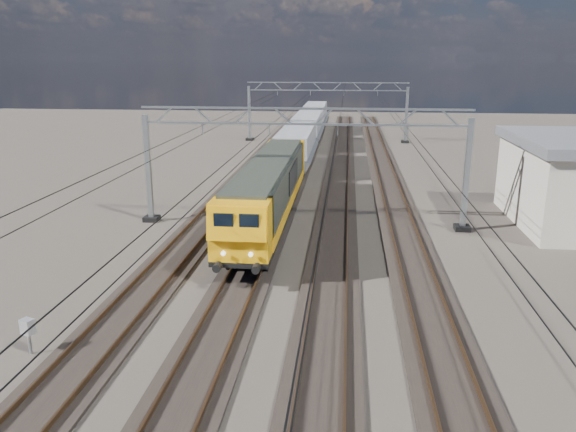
# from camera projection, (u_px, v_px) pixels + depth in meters

# --- Properties ---
(ground) EXTENTS (160.00, 160.00, 0.00)m
(ground) POSITION_uv_depth(u_px,v_px,m) (297.00, 246.00, 30.43)
(ground) COLOR black
(ground) RESTS_ON ground
(track_outer_west) EXTENTS (2.60, 140.00, 0.30)m
(track_outer_west) POSITION_uv_depth(u_px,v_px,m) (189.00, 241.00, 31.02)
(track_outer_west) COLOR black
(track_outer_west) RESTS_ON ground
(track_loco) EXTENTS (2.60, 140.00, 0.30)m
(track_loco) POSITION_uv_depth(u_px,v_px,m) (260.00, 244.00, 30.61)
(track_loco) COLOR black
(track_loco) RESTS_ON ground
(track_inner_east) EXTENTS (2.60, 140.00, 0.30)m
(track_inner_east) POSITION_uv_depth(u_px,v_px,m) (334.00, 246.00, 30.20)
(track_inner_east) COLOR black
(track_inner_east) RESTS_ON ground
(track_outer_east) EXTENTS (2.60, 140.00, 0.30)m
(track_outer_east) POSITION_uv_depth(u_px,v_px,m) (409.00, 249.00, 29.80)
(track_outer_east) COLOR black
(track_outer_east) RESTS_ON ground
(catenary_gantry_mid) EXTENTS (19.90, 0.90, 7.11)m
(catenary_gantry_mid) POSITION_uv_depth(u_px,v_px,m) (303.00, 162.00, 33.20)
(catenary_gantry_mid) COLOR #959DA3
(catenary_gantry_mid) RESTS_ON ground
(catenary_gantry_far) EXTENTS (19.90, 0.90, 7.11)m
(catenary_gantry_far) POSITION_uv_depth(u_px,v_px,m) (327.00, 109.00, 67.65)
(catenary_gantry_far) COLOR #959DA3
(catenary_gantry_far) RESTS_ON ground
(overhead_wires) EXTENTS (12.03, 140.00, 0.53)m
(overhead_wires) POSITION_uv_depth(u_px,v_px,m) (308.00, 123.00, 36.52)
(overhead_wires) COLOR black
(overhead_wires) RESTS_ON ground
(locomotive) EXTENTS (2.76, 21.10, 3.62)m
(locomotive) POSITION_uv_depth(u_px,v_px,m) (269.00, 188.00, 33.67)
(locomotive) COLOR black
(locomotive) RESTS_ON ground
(hopper_wagon_lead) EXTENTS (3.38, 13.00, 3.25)m
(hopper_wagon_lead) POSITION_uv_depth(u_px,v_px,m) (296.00, 146.00, 50.63)
(hopper_wagon_lead) COLOR black
(hopper_wagon_lead) RESTS_ON ground
(hopper_wagon_mid) EXTENTS (3.38, 13.00, 3.25)m
(hopper_wagon_mid) POSITION_uv_depth(u_px,v_px,m) (308.00, 127.00, 64.22)
(hopper_wagon_mid) COLOR black
(hopper_wagon_mid) RESTS_ON ground
(hopper_wagon_third) EXTENTS (3.38, 13.00, 3.25)m
(hopper_wagon_third) POSITION_uv_depth(u_px,v_px,m) (315.00, 115.00, 77.82)
(hopper_wagon_third) COLOR black
(hopper_wagon_third) RESTS_ON ground
(trackside_cabinet) EXTENTS (0.52, 0.46, 1.29)m
(trackside_cabinet) POSITION_uv_depth(u_px,v_px,m) (28.00, 328.00, 19.12)
(trackside_cabinet) COLOR #959DA3
(trackside_cabinet) RESTS_ON ground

